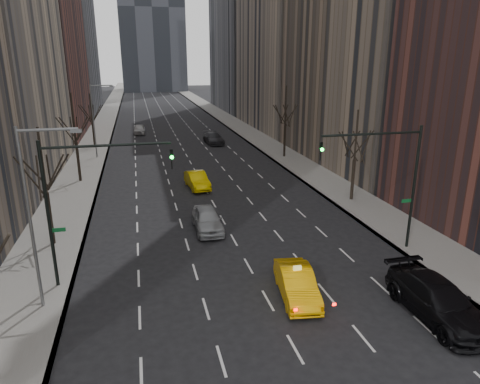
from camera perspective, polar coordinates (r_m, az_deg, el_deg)
sidewalk_left at (r=81.74m, az=-17.95°, el=8.09°), size 4.50×320.00×0.15m
sidewalk_right at (r=83.51m, az=-0.78°, el=9.09°), size 4.50×320.00×0.15m
tree_lw_b at (r=30.39m, az=-24.40°, el=-0.06°), size 3.36×3.50×7.82m
tree_lw_c at (r=45.72m, az=-21.00°, el=6.15°), size 3.36×3.50×8.74m
tree_lw_d at (r=63.47m, az=-19.07°, el=8.74°), size 3.36×3.50×7.36m
tree_rw_b at (r=38.14m, az=15.00°, el=4.19°), size 3.36×3.50×7.82m
tree_rw_c at (r=54.30m, az=6.04°, el=8.79°), size 3.36×3.50×8.74m
traffic_mast_left at (r=23.74m, az=-20.57°, el=0.30°), size 6.69×0.39×8.00m
traffic_mast_right at (r=27.94m, az=19.62°, el=2.85°), size 6.69×0.39×8.00m
streetlight_near at (r=22.12m, az=-25.60°, el=-1.16°), size 2.83×0.22×9.00m
streetlight_far at (r=56.20m, az=-18.68°, el=9.90°), size 2.83×0.22×9.00m
taxi_sedan at (r=22.99m, az=7.57°, el=-11.99°), size 2.30×4.96×1.57m
silver_sedan_ahead at (r=31.27m, az=-4.36°, el=-3.65°), size 2.00×4.86×1.65m
parked_suv_black at (r=23.23m, az=24.83°, el=-12.95°), size 2.56×6.23×1.80m
far_taxi at (r=41.58m, az=-5.74°, el=1.59°), size 2.14×4.92×1.58m
far_suv_grey at (r=63.78m, az=-3.56°, el=7.17°), size 2.65×5.74×1.62m
far_car_white at (r=74.19m, az=-13.26°, el=8.15°), size 2.03×4.66×1.56m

